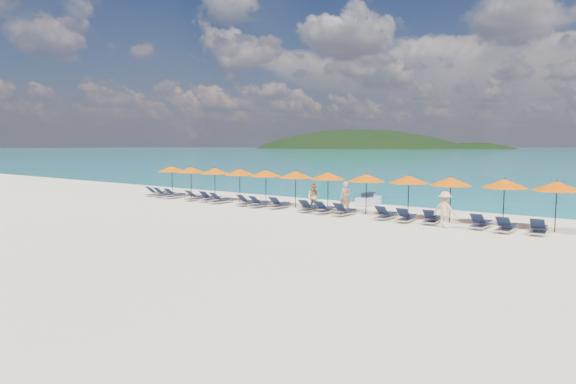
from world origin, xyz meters
The scene contains 37 objects.
ground centered at (0.00, 0.00, 0.00)m, with size 1400.00×1400.00×0.00m, color beige.
headland_main centered at (-300.00, 540.00, -38.00)m, with size 374.00×242.00×126.50m.
headland_small centered at (-150.00, 560.00, -35.00)m, with size 162.00×126.00×85.50m.
jetski centered at (1.75, 9.19, 0.32)m, with size 0.87×2.18×0.77m.
beachgoer_a centered at (2.33, 5.32, 0.87)m, with size 0.63×0.42×1.74m, color #DDB17B.
beachgoer_b centered at (0.49, 4.80, 0.79)m, with size 0.76×0.44×1.57m, color #DDB17B.
beachgoer_c centered at (8.62, 3.52, 0.84)m, with size 1.09×0.51×1.68m, color #DDB17B.
umbrella_0 centered at (-12.91, 5.45, 2.02)m, with size 2.10×2.10×2.28m.
umbrella_1 centered at (-10.65, 5.34, 2.02)m, with size 2.10×2.10×2.28m.
umbrella_2 centered at (-8.27, 5.42, 2.02)m, with size 2.10×2.10×2.28m.
umbrella_3 centered at (-5.88, 5.40, 2.02)m, with size 2.10×2.10×2.28m.
umbrella_4 centered at (-3.53, 5.32, 2.02)m, with size 2.10×2.10×2.28m.
umbrella_5 centered at (-1.21, 5.35, 2.02)m, with size 2.10×2.10×2.28m.
umbrella_6 centered at (1.07, 5.44, 2.02)m, with size 2.10×2.10×2.28m.
umbrella_7 centered at (3.62, 5.34, 2.02)m, with size 2.10×2.10×2.28m.
umbrella_8 centered at (5.98, 5.56, 2.02)m, with size 2.10×2.10×2.28m.
umbrella_9 centered at (8.24, 5.36, 2.02)m, with size 2.10×2.10×2.28m.
umbrella_10 centered at (10.66, 5.55, 2.02)m, with size 2.10×2.10×2.28m.
umbrella_11 centered at (12.83, 5.39, 2.02)m, with size 2.10×2.10×2.28m.
lounger_0 centered at (-13.43, 4.39, 0.24)m, with size 0.75×1.74×0.66m.
lounger_1 centered at (-12.36, 4.27, 0.24)m, with size 0.65×1.71×0.66m.
lounger_2 centered at (-11.16, 4.23, 0.24)m, with size 0.68×1.72×0.66m.
lounger_3 centered at (-8.79, 4.17, 0.24)m, with size 0.75×1.74×0.66m.
lounger_4 centered at (-7.61, 4.31, 0.24)m, with size 0.75×1.74×0.66m.
lounger_5 centered at (-6.34, 4.08, 0.24)m, with size 0.70×1.73×0.66m.
lounger_6 centered at (-4.04, 4.19, 0.24)m, with size 0.76×1.75×0.66m.
lounger_7 centered at (-2.94, 4.09, 0.24)m, with size 0.77×1.75×0.66m.
lounger_8 centered at (-1.70, 4.39, 0.24)m, with size 0.77×1.75×0.66m.
lounger_9 centered at (0.63, 4.20, 0.24)m, with size 0.74×1.74×0.66m.
lounger_10 centered at (1.69, 4.23, 0.24)m, with size 0.64×1.71×0.66m.
lounger_11 centered at (2.97, 4.11, 0.24)m, with size 0.64×1.71×0.66m.
lounger_12 centered at (5.33, 4.32, 0.24)m, with size 0.64×1.71×0.66m.
lounger_13 centered at (6.48, 4.19, 0.24)m, with size 0.74×1.74×0.66m.
lounger_14 centered at (7.72, 4.42, 0.24)m, with size 0.77×1.75×0.66m.
lounger_15 centered at (9.99, 4.42, 0.24)m, with size 0.68×1.72×0.66m.
lounger_16 centered at (11.12, 4.14, 0.24)m, with size 0.63×1.70×0.66m.
lounger_17 centered at (12.36, 4.39, 0.24)m, with size 0.74×1.74×0.66m.
Camera 1 is at (16.09, -18.17, 3.76)m, focal length 30.00 mm.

